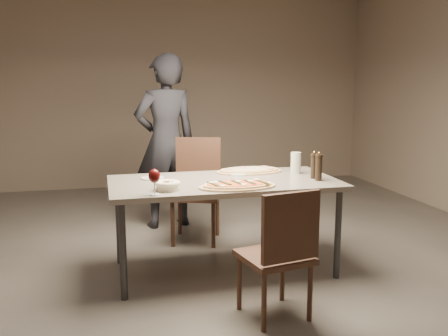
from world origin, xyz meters
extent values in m
plane|color=#57524B|center=(0.00, 0.00, 0.00)|extent=(7.00, 7.00, 0.00)
plane|color=gray|center=(0.00, 3.50, 1.40)|extent=(6.00, 0.00, 6.00)
cube|color=slate|center=(0.00, 0.00, 0.73)|extent=(1.80, 0.90, 0.04)
cylinder|color=#333335|center=(-0.82, -0.37, 0.35)|extent=(0.05, 0.05, 0.71)
cylinder|color=#333335|center=(0.82, -0.37, 0.35)|extent=(0.05, 0.05, 0.71)
cylinder|color=#333335|center=(-0.82, 0.37, 0.35)|extent=(0.05, 0.05, 0.71)
cylinder|color=#333335|center=(0.82, 0.37, 0.35)|extent=(0.05, 0.05, 0.71)
ellipsoid|color=white|center=(0.21, -0.20, 0.79)|extent=(0.05, 0.05, 0.01)
ellipsoid|color=white|center=(0.06, -0.35, 0.79)|extent=(0.05, 0.05, 0.01)
ellipsoid|color=white|center=(-0.15, -0.23, 0.79)|extent=(0.05, 0.05, 0.01)
ellipsoid|color=white|center=(-0.12, -0.22, 0.79)|extent=(0.05, 0.05, 0.01)
ellipsoid|color=white|center=(0.05, -0.23, 0.79)|extent=(0.05, 0.05, 0.01)
ellipsoid|color=white|center=(-0.10, -0.36, 0.79)|extent=(0.05, 0.05, 0.01)
ellipsoid|color=white|center=(0.14, -0.25, 0.79)|extent=(0.05, 0.05, 0.01)
cube|color=black|center=(-0.15, -0.27, 0.79)|extent=(0.06, 0.17, 0.01)
cube|color=black|center=(-0.06, -0.26, 0.79)|extent=(0.07, 0.17, 0.01)
cube|color=black|center=(0.03, -0.28, 0.79)|extent=(0.06, 0.17, 0.01)
cube|color=black|center=(0.13, -0.28, 0.79)|extent=(0.06, 0.17, 0.01)
cube|color=black|center=(0.22, -0.30, 0.79)|extent=(0.06, 0.17, 0.01)
cylinder|color=#CE7E7E|center=(0.45, 0.34, 0.79)|extent=(0.07, 0.07, 0.00)
cylinder|color=#CE7E7E|center=(0.47, 0.24, 0.79)|extent=(0.07, 0.07, 0.00)
cylinder|color=#CE7E7E|center=(0.26, 0.36, 0.79)|extent=(0.07, 0.07, 0.00)
cylinder|color=#CE7E7E|center=(0.12, 0.29, 0.79)|extent=(0.07, 0.07, 0.00)
cylinder|color=#F0E4C3|center=(-0.48, -0.24, 0.78)|extent=(0.16, 0.16, 0.06)
torus|color=#F0E4C3|center=(-0.48, -0.24, 0.80)|extent=(0.19, 0.19, 0.03)
cube|color=#AC7D45|center=(-0.46, -0.24, 0.79)|extent=(0.05, 0.04, 0.04)
cube|color=#AC7D45|center=(-0.49, -0.22, 0.79)|extent=(0.06, 0.06, 0.04)
cube|color=#AC7D45|center=(-0.49, -0.26, 0.79)|extent=(0.06, 0.06, 0.04)
cylinder|color=white|center=(0.17, 0.18, 0.76)|extent=(0.14, 0.14, 0.02)
cylinder|color=#A2B141|center=(0.17, 0.18, 0.76)|extent=(0.10, 0.10, 0.00)
cylinder|color=black|center=(0.73, -0.09, 0.84)|extent=(0.05, 0.05, 0.18)
cylinder|color=black|center=(0.73, -0.09, 0.94)|extent=(0.06, 0.06, 0.02)
sphere|color=gold|center=(0.73, -0.09, 0.96)|extent=(0.02, 0.02, 0.02)
cylinder|color=black|center=(0.73, -0.19, 0.84)|extent=(0.05, 0.05, 0.19)
cylinder|color=black|center=(0.73, -0.19, 0.95)|extent=(0.06, 0.06, 0.02)
sphere|color=gold|center=(0.73, -0.19, 0.97)|extent=(0.02, 0.02, 0.02)
cylinder|color=silver|center=(0.67, 0.15, 0.84)|extent=(0.09, 0.09, 0.18)
cylinder|color=silver|center=(-0.59, -0.38, 0.75)|extent=(0.07, 0.07, 0.01)
cylinder|color=silver|center=(-0.59, -0.38, 0.80)|extent=(0.01, 0.01, 0.09)
ellipsoid|color=#420909|center=(-0.59, -0.38, 0.89)|extent=(0.08, 0.08, 0.10)
cylinder|color=white|center=(-0.54, 0.20, 0.76)|extent=(0.18, 0.18, 0.01)
cube|color=#41281B|center=(0.13, -0.85, 0.40)|extent=(0.48, 0.48, 0.04)
cylinder|color=#41281B|center=(-0.01, -1.05, 0.19)|extent=(0.03, 0.03, 0.38)
cylinder|color=#41281B|center=(0.33, -0.98, 0.19)|extent=(0.03, 0.03, 0.38)
cylinder|color=#41281B|center=(-0.07, -0.71, 0.19)|extent=(0.03, 0.03, 0.38)
cylinder|color=#41281B|center=(0.26, -0.65, 0.19)|extent=(0.03, 0.03, 0.38)
cube|color=#41281B|center=(0.16, -1.03, 0.66)|extent=(0.39, 0.11, 0.43)
cube|color=#41281B|center=(-0.08, 0.80, 0.45)|extent=(0.59, 0.59, 0.04)
cylinder|color=#41281B|center=(0.16, 0.91, 0.22)|extent=(0.04, 0.04, 0.43)
cylinder|color=#41281B|center=(-0.20, 1.04, 0.22)|extent=(0.04, 0.04, 0.43)
cylinder|color=#41281B|center=(0.04, 0.56, 0.22)|extent=(0.04, 0.04, 0.43)
cylinder|color=#41281B|center=(-0.32, 0.68, 0.22)|extent=(0.04, 0.04, 0.43)
cube|color=#41281B|center=(-0.01, 1.00, 0.74)|extent=(0.43, 0.18, 0.49)
imported|color=black|center=(-0.28, 1.38, 0.90)|extent=(0.73, 0.55, 1.80)
camera|label=1|loc=(-0.93, -3.77, 1.54)|focal=40.00mm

